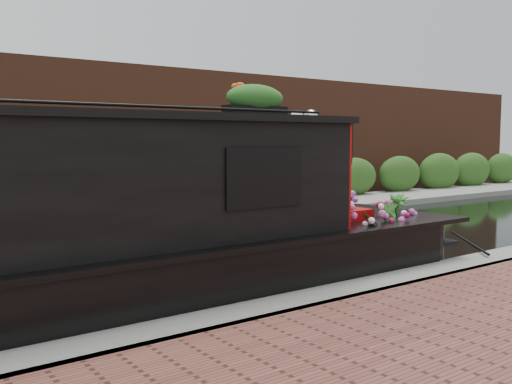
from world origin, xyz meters
TOP-DOWN VIEW (x-y plane):
  - ground at (0.00, 0.00)m, footprint 80.00×80.00m
  - near_bank_coping at (0.00, -3.30)m, footprint 40.00×0.60m
  - far_bank_path at (0.00, 4.20)m, footprint 40.00×2.40m
  - far_hedge at (0.00, 5.10)m, footprint 40.00×1.10m
  - far_brick_wall at (0.00, 7.20)m, footprint 40.00×1.00m
  - rope_fender at (2.73, -1.94)m, footprint 0.33×0.42m

SIDE VIEW (x-z plane):
  - ground at x=0.00m, z-range 0.00..0.00m
  - near_bank_coping at x=0.00m, z-range -0.25..0.25m
  - far_bank_path at x=0.00m, z-range -0.17..0.17m
  - far_hedge at x=0.00m, z-range -1.40..1.40m
  - far_brick_wall at x=0.00m, z-range -4.00..4.00m
  - rope_fender at x=2.73m, z-range 0.00..0.33m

